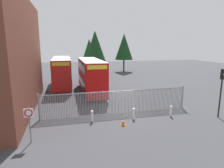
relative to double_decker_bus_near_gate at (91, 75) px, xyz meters
The scene contains 13 objects.
ground_plane 3.09m from the double_decker_bus_near_gate, 24.48° to the right, with size 100.00×100.00×0.00m, color #3D3D42.
palisade_fence 8.97m from the double_decker_bus_near_gate, 81.95° to the right, with size 13.84×0.14×2.35m.
double_decker_bus_near_gate is the anchor object (origin of this frame).
double_decker_bus_behind_fence_left 5.92m from the double_decker_bus_near_gate, 129.64° to the left, with size 2.54×10.81×4.42m.
bollard_near_left 10.49m from the double_decker_bus_near_gate, 97.25° to the right, with size 0.20×0.20×0.95m, color silver.
bollard_center_front 10.90m from the double_decker_bus_near_gate, 77.91° to the right, with size 0.20×0.20×0.95m, color silver.
bollard_near_right 12.23m from the double_decker_bus_near_gate, 61.68° to the right, with size 0.20×0.20×0.95m, color silver.
traffic_cone_by_gate 11.76m from the double_decker_bus_near_gate, 85.09° to the right, with size 0.34×0.34×0.59m.
speed_limit_sign_post 14.00m from the double_decker_bus_near_gate, 114.04° to the right, with size 0.60×0.14×2.40m.
traffic_light_kerbside 15.35m from the double_decker_bus_near_gate, 50.83° to the right, with size 0.28×0.33×4.30m.
tree_tall_back 15.51m from the double_decker_bus_near_gate, 78.64° to the left, with size 4.79×4.79×9.23m.
tree_short_side 17.27m from the double_decker_bus_near_gate, 83.16° to the left, with size 3.83×3.83×7.60m.
tree_mid_row 22.05m from the double_decker_bus_near_gate, 61.02° to the left, with size 4.23×4.23×8.95m.
Camera 1 is at (-5.06, -16.53, 6.27)m, focal length 30.88 mm.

